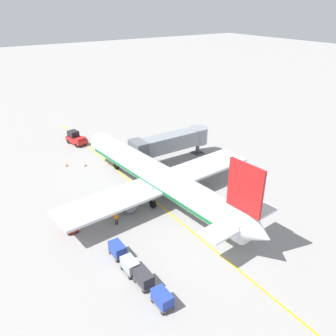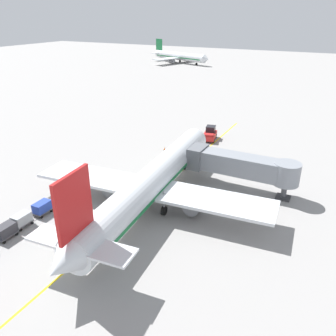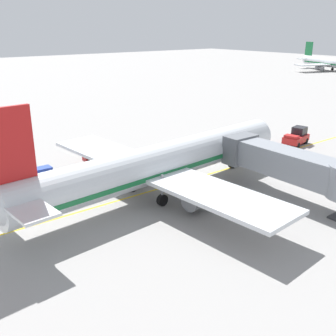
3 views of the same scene
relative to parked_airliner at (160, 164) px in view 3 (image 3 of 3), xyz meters
The scene contains 12 objects.
ground_plane 3.61m from the parked_airliner, 128.39° to the right, with size 400.00×400.00×0.00m, color gray.
gate_lead_in_line 3.61m from the parked_airliner, 128.39° to the right, with size 0.24×80.00×0.01m, color gold.
parked_airliner is the anchor object (origin of this frame).
jet_bridge 12.50m from the parked_airliner, 47.46° to the left, with size 14.85×3.50×4.98m.
pushback_tractor 26.19m from the parked_airliner, 95.35° to the left, with size 3.05×4.75×2.40m.
baggage_tug_lead 13.31m from the parked_airliner, behind, with size 1.39×2.56×1.62m.
baggage_cart_front 13.42m from the parked_airliner, 142.28° to the right, with size 1.32×2.91×1.58m.
baggage_cart_second_in_train 15.43m from the parked_airliner, 133.55° to the right, with size 1.32×2.91×1.58m.
ground_crew_wing_walker 8.69m from the parked_airliner, 161.11° to the right, with size 0.72×0.32×1.69m.
safety_cone_nose_left 18.97m from the parked_airliner, 113.39° to the left, with size 0.36×0.36×0.59m.
safety_cone_nose_right 16.47m from the parked_airliner, 107.25° to the left, with size 0.36×0.36×0.59m.
distant_taxiing_airliner 132.49m from the parked_airliner, 114.33° to the left, with size 34.53×28.59×10.10m.
Camera 3 is at (30.96, -20.78, 15.88)m, focal length 42.85 mm.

